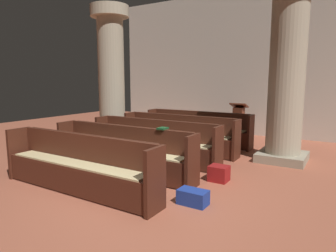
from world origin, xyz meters
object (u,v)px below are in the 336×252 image
object	(u,v)px
pillar_aisle_side	(287,70)
kneeler_box_blue	(193,197)
kneeler_box_red	(219,173)
pew_row_1	(178,132)
hymn_book	(163,128)
pew_row_3	(122,149)
pew_row_2	(154,140)
pillar_far_side	(111,73)
pew_row_4	(77,162)
pew_row_0	(197,127)
lectern	(238,124)

from	to	relation	value
pillar_aisle_side	kneeler_box_blue	bearing A→B (deg)	-100.94
pillar_aisle_side	kneeler_box_red	size ratio (longest dim) A/B	11.65
pillar_aisle_side	kneeler_box_blue	xyz separation A→B (m)	(-0.60, -3.08, -1.84)
pew_row_1	hymn_book	distance (m)	2.11
pillar_aisle_side	kneeler_box_red	distance (m)	2.75
pew_row_1	hymn_book	world-z (taller)	hymn_book
kneeler_box_red	pew_row_3	bearing A→B (deg)	-161.52
pillar_aisle_side	kneeler_box_red	bearing A→B (deg)	-108.74
pew_row_2	kneeler_box_red	size ratio (longest dim) A/B	9.33
pew_row_1	pillar_far_side	distance (m)	2.74
pillar_aisle_side	hymn_book	size ratio (longest dim) A/B	19.28
pew_row_4	kneeler_box_red	distance (m)	2.36
hymn_book	kneeler_box_red	distance (m)	1.25
pew_row_2	pillar_aisle_side	world-z (taller)	pillar_aisle_side
hymn_book	kneeler_box_red	size ratio (longest dim) A/B	0.60
pew_row_1	pew_row_2	bearing A→B (deg)	-90.00
pew_row_3	kneeler_box_blue	xyz separation A→B (m)	(1.76, -0.56, -0.37)
pew_row_0	kneeler_box_blue	xyz separation A→B (m)	(1.76, -3.72, -0.37)
pew_row_0	pew_row_3	distance (m)	3.16
pew_row_2	lectern	world-z (taller)	lectern
pew_row_4	pillar_aisle_side	bearing A→B (deg)	56.68
pew_row_1	hymn_book	bearing A→B (deg)	-68.02
lectern	kneeler_box_blue	world-z (taller)	lectern
pew_row_0	pew_row_1	bearing A→B (deg)	-90.00
pew_row_3	kneeler_box_red	distance (m)	1.81
pew_row_1	pew_row_3	xyz separation A→B (m)	(0.00, -2.11, 0.00)
hymn_book	pew_row_4	bearing A→B (deg)	-121.87
pew_row_0	pillar_far_side	world-z (taller)	pillar_far_side
pillar_aisle_side	kneeler_box_blue	size ratio (longest dim) A/B	9.02
pillar_aisle_side	pillar_far_side	size ratio (longest dim) A/B	1.00
pew_row_2	pillar_far_side	xyz separation A→B (m)	(-2.30, 1.25, 1.48)
pew_row_1	lectern	size ratio (longest dim) A/B	2.77
pew_row_2	pew_row_3	xyz separation A→B (m)	(0.00, -1.05, 0.00)
pew_row_0	pew_row_3	size ratio (longest dim) A/B	1.00
pew_row_3	pillar_far_side	world-z (taller)	pillar_far_side
pillar_aisle_side	kneeler_box_blue	distance (m)	3.64
pillar_far_side	hymn_book	bearing A→B (deg)	-34.51
kneeler_box_red	pew_row_2	bearing A→B (deg)	163.78
pillar_far_side	lectern	xyz separation A→B (m)	(3.06, 2.03, -1.49)
pew_row_4	pillar_aisle_side	xyz separation A→B (m)	(2.35, 3.58, 1.48)
lectern	kneeler_box_blue	bearing A→B (deg)	-78.45
pew_row_1	pillar_far_side	size ratio (longest dim) A/B	0.80
pew_row_4	pillar_aisle_side	distance (m)	4.53
pew_row_0	pew_row_2	distance (m)	2.11
pew_row_2	hymn_book	distance (m)	1.24
pew_row_3	kneeler_box_blue	distance (m)	1.88
pew_row_4	lectern	size ratio (longest dim) A/B	2.77
pew_row_1	pillar_far_side	world-z (taller)	pillar_far_side
lectern	pew_row_3	bearing A→B (deg)	-99.88
kneeler_box_red	kneeler_box_blue	world-z (taller)	kneeler_box_red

